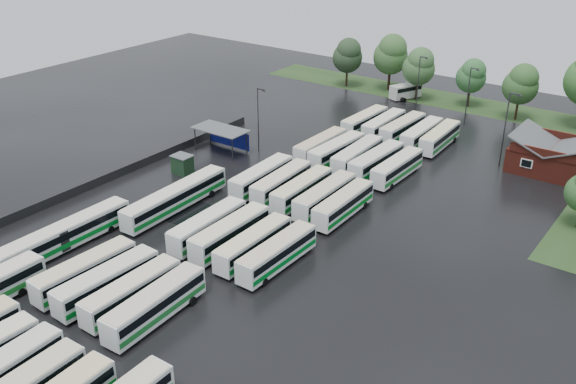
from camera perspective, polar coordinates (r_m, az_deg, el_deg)
The scene contains 44 objects.
ground at distance 70.69m, azimuth -7.07°, elevation -4.83°, with size 160.00×160.00×0.00m, color black.
brick_building at distance 94.73m, azimuth 22.29°, elevation 2.78°, with size 10.07×8.60×5.39m.
wash_shed at distance 94.69m, azimuth -5.87°, elevation 5.36°, with size 8.20×4.20×3.58m.
utility_hut at distance 88.36m, azimuth -9.37°, elevation 2.45°, with size 2.70×2.20×2.62m.
grass_strip_north at distance 121.26m, azimuth 14.97°, elevation 7.70°, with size 80.00×10.00×0.01m, color #233D18.
west_fence at distance 90.01m, azimuth -14.11°, elevation 1.94°, with size 0.10×50.00×1.20m, color #2D2D30.
bus_r1c0 at distance 65.87m, azimuth -17.60°, elevation -6.74°, with size 2.78×10.96×3.02m.
bus_r1c1 at distance 63.62m, azimuth -15.80°, elevation -7.70°, with size 2.73×11.04×3.05m.
bus_r1c2 at distance 61.69m, azimuth -13.71°, elevation -8.63°, with size 2.29×10.61×2.95m.
bus_r1c3 at distance 59.46m, azimuth -11.72°, elevation -9.76°, with size 2.89×11.21×3.09m.
bus_r2c1 at distance 71.30m, azimuth -7.15°, elevation -3.02°, with size 2.57×10.88×3.01m.
bus_r2c2 at distance 69.63m, azimuth -5.15°, elevation -3.63°, with size 2.39×11.01×3.06m.
bus_r2c3 at distance 67.50m, azimuth -3.10°, elevation -4.63°, with size 2.39×10.64×2.96m.
bus_r2c4 at distance 65.73m, azimuth -0.96°, elevation -5.47°, with size 2.39×10.80×3.00m.
bus_r3c0 at distance 82.52m, azimuth -2.36°, elevation 1.35°, with size 2.79×11.11×3.07m.
bus_r3c1 at distance 80.91m, azimuth -0.58°, elevation 0.83°, with size 2.84×10.93×3.01m.
bus_r3c2 at distance 79.12m, azimuth 1.25°, elevation 0.22°, with size 2.56×10.81×2.99m.
bus_r3c3 at distance 77.49m, azimuth 3.31°, elevation -0.37°, with size 2.53×11.02×3.06m.
bus_r3c4 at distance 75.76m, azimuth 4.94°, elevation -1.10°, with size 2.48×10.72×2.97m.
bus_r4c0 at distance 92.73m, azimuth 2.93°, elevation 4.12°, with size 2.39×10.76×2.99m.
bus_r4c1 at distance 90.98m, azimuth 4.36°, elevation 3.68°, with size 2.80×11.12×3.07m.
bus_r4c2 at distance 89.56m, azimuth 6.19°, elevation 3.24°, with size 2.71×11.14×3.08m.
bus_r4c3 at distance 88.08m, azimuth 7.87°, elevation 2.75°, with size 2.73×11.14×3.08m.
bus_r4c4 at distance 86.54m, azimuth 9.67°, elevation 2.14°, with size 2.44×10.65×2.96m.
bus_r5c0 at distance 103.29m, azimuth 6.84°, elevation 6.26°, with size 2.58×10.76×2.98m.
bus_r5c1 at distance 102.07m, azimuth 8.50°, elevation 5.91°, with size 2.38×10.65×2.96m.
bus_r5c2 at distance 101.05m, azimuth 10.15°, elevation 5.60°, with size 2.67×10.83×2.99m.
bus_r5c3 at distance 99.24m, azimuth 11.80°, elevation 5.07°, with size 2.43×10.74×2.98m.
bus_r5c4 at distance 98.38m, azimuth 13.34°, elevation 4.73°, with size 2.66×10.78×2.98m.
artic_bus_west_b at distance 78.23m, azimuth -9.96°, elevation -0.50°, with size 2.81×16.17×2.99m.
artic_bus_west_c at distance 72.96m, azimuth -19.23°, elevation -3.66°, with size 2.31×16.13×2.99m.
minibus at distance 121.13m, azimuth 10.42°, elevation 8.85°, with size 4.44×6.36×2.62m.
tree_north_0 at distance 126.05m, azimuth 5.35°, elevation 12.02°, with size 5.76×5.76×9.53m.
tree_north_1 at distance 124.35m, azimuth 9.17°, elevation 12.01°, with size 6.54×6.54×10.82m.
tree_north_2 at distance 119.37m, azimuth 11.59°, elevation 10.91°, with size 5.89×5.89×9.75m.
tree_north_3 at distance 118.02m, azimuth 16.02°, elevation 9.92°, with size 5.23×5.23×8.66m.
tree_north_4 at distance 113.00m, azimuth 20.04°, elevation 9.03°, with size 5.83×5.83×9.65m.
lamp_post_ne at distance 92.53m, azimuth 18.85°, elevation 5.71°, with size 1.64×0.32×10.67m.
lamp_post_nw at distance 93.33m, azimuth -2.62°, elevation 6.85°, with size 1.48×0.29×9.61m.
lamp_post_back_w at distance 113.25m, azimuth 11.57°, elevation 9.76°, with size 1.48×0.29×9.63m.
lamp_post_back_e at distance 108.10m, azimuth 15.78°, elevation 8.54°, with size 1.47×0.29×9.57m.
puddle_0 at distance 60.72m, azimuth -22.57°, elevation -12.59°, with size 6.38×6.38×0.01m, color black.
puddle_2 at distance 78.03m, azimuth -8.80°, elevation -1.83°, with size 6.37×6.37×0.01m, color black.
puddle_3 at distance 66.55m, azimuth -5.13°, elevation -6.82°, with size 3.38×3.38×0.01m, color black.
Camera 1 is at (42.55, -43.78, 35.63)m, focal length 40.00 mm.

